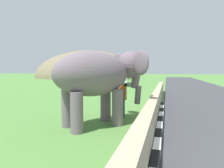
{
  "coord_description": "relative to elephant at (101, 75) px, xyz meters",
  "views": [
    {
      "loc": [
        -4.11,
        3.45,
        2.15
      ],
      "look_at": [
        3.36,
        5.57,
        1.6
      ],
      "focal_mm": 31.03,
      "sensor_mm": 36.0,
      "label": 1
    }
  ],
  "objects": [
    {
      "name": "barrier_parapet",
      "position": [
        -1.03,
        -1.97,
        -1.46
      ],
      "size": [
        28.0,
        0.36,
        1.0
      ],
      "primitive_type": "cube",
      "color": "tan",
      "rests_on": "ground_plane"
    },
    {
      "name": "person_handler",
      "position": [
        1.42,
        -0.53,
        -1.03
      ],
      "size": [
        0.5,
        0.52,
        1.66
      ],
      "color": "navy",
      "rests_on": "ground_plane"
    },
    {
      "name": "hill_east",
      "position": [
        51.97,
        21.34,
        -1.96
      ],
      "size": [
        39.4,
        31.52,
        16.75
      ],
      "color": "#7A6D52",
      "rests_on": "ground_plane"
    },
    {
      "name": "bus_white",
      "position": [
        21.19,
        4.69,
        0.12
      ],
      "size": [
        8.9,
        4.48,
        3.5
      ],
      "color": "silver",
      "rests_on": "ground_plane"
    },
    {
      "name": "bus_teal",
      "position": [
        32.87,
        8.52,
        0.12
      ],
      "size": [
        10.05,
        4.67,
        3.5
      ],
      "color": "teal",
      "rests_on": "ground_plane"
    },
    {
      "name": "elephant",
      "position": [
        0.0,
        0.0,
        0.0
      ],
      "size": [
        3.89,
        3.76,
        2.98
      ],
      "color": "slate",
      "rests_on": "ground_plane"
    },
    {
      "name": "bus_orange",
      "position": [
        46.14,
        8.71,
        0.12
      ],
      "size": [
        8.18,
        2.7,
        3.5
      ],
      "color": "orange",
      "rests_on": "ground_plane"
    },
    {
      "name": "cow_near",
      "position": [
        8.42,
        5.6,
        -1.09
      ],
      "size": [
        1.35,
        1.83,
        1.23
      ],
      "color": "tan",
      "rests_on": "ground_plane"
    }
  ]
}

